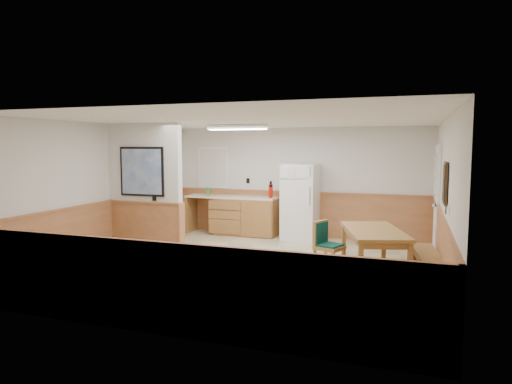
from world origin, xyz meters
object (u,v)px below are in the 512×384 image
at_px(dining_chair, 325,242).
at_px(fire_extinguisher, 271,190).
at_px(dining_bench, 429,260).
at_px(soap_bottle, 208,191).
at_px(refrigerator, 300,202).
at_px(dining_table, 374,235).

bearing_deg(dining_chair, fire_extinguisher, 144.88).
bearing_deg(dining_bench, soap_bottle, 144.01).
height_order(refrigerator, fire_extinguisher, refrigerator).
xyz_separation_m(dining_table, fire_extinguisher, (-2.50, 2.49, 0.41)).
bearing_deg(soap_bottle, dining_bench, -28.01).
relative_size(refrigerator, dining_bench, 1.07).
relative_size(dining_table, dining_chair, 2.13).
bearing_deg(refrigerator, dining_chair, -65.58).
relative_size(dining_table, fire_extinguisher, 4.72).
bearing_deg(refrigerator, dining_bench, -42.34).
xyz_separation_m(refrigerator, dining_bench, (2.63, -2.57, -0.50)).
height_order(fire_extinguisher, soap_bottle, fire_extinguisher).
height_order(dining_table, soap_bottle, soap_bottle).
height_order(refrigerator, dining_table, refrigerator).
bearing_deg(dining_bench, refrigerator, 127.58).
bearing_deg(dining_bench, dining_table, 165.21).
distance_m(dining_table, soap_bottle, 4.80).
xyz_separation_m(fire_extinguisher, soap_bottle, (-1.58, 0.01, -0.07)).
height_order(dining_table, dining_bench, dining_table).
bearing_deg(fire_extinguisher, dining_bench, -21.37).
relative_size(dining_table, dining_bench, 1.15).
bearing_deg(refrigerator, dining_table, -51.88).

